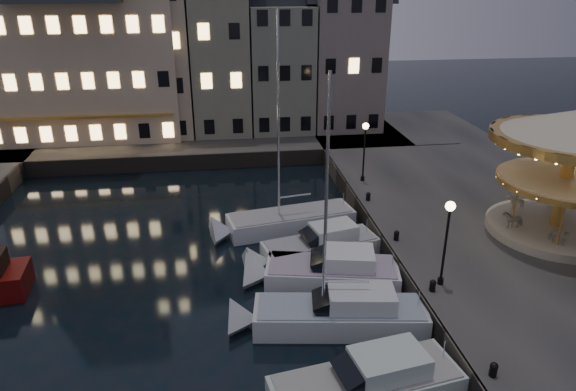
{
  "coord_description": "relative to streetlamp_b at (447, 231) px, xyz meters",
  "views": [
    {
      "loc": [
        -2.59,
        -18.28,
        14.33
      ],
      "look_at": [
        1.0,
        8.0,
        3.2
      ],
      "focal_mm": 32.0,
      "sensor_mm": 36.0,
      "label": 1
    }
  ],
  "objects": [
    {
      "name": "ground",
      "position": [
        -7.2,
        -1.0,
        -4.02
      ],
      "size": [
        160.0,
        160.0,
        0.0
      ],
      "primitive_type": "plane",
      "color": "black",
      "rests_on": "ground"
    },
    {
      "name": "quay_east",
      "position": [
        6.8,
        5.0,
        -3.37
      ],
      "size": [
        16.0,
        56.0,
        1.3
      ],
      "primitive_type": "cube",
      "color": "#474442",
      "rests_on": "ground"
    },
    {
      "name": "quay_north",
      "position": [
        -15.2,
        27.0,
        -3.37
      ],
      "size": [
        44.0,
        12.0,
        1.3
      ],
      "primitive_type": "cube",
      "color": "#474442",
      "rests_on": "ground"
    },
    {
      "name": "quaywall_e",
      "position": [
        -1.2,
        5.0,
        -3.37
      ],
      "size": [
        0.15,
        44.0,
        1.3
      ],
      "primitive_type": "cube",
      "color": "#47423A",
      "rests_on": "ground"
    },
    {
      "name": "quaywall_n",
      "position": [
        -13.2,
        21.0,
        -3.37
      ],
      "size": [
        48.0,
        0.15,
        1.3
      ],
      "primitive_type": "cube",
      "color": "#47423A",
      "rests_on": "ground"
    },
    {
      "name": "streetlamp_b",
      "position": [
        0.0,
        0.0,
        0.0
      ],
      "size": [
        0.44,
        0.44,
        4.17
      ],
      "color": "black",
      "rests_on": "quay_east"
    },
    {
      "name": "streetlamp_c",
      "position": [
        0.0,
        13.5,
        0.0
      ],
      "size": [
        0.44,
        0.44,
        4.17
      ],
      "color": "black",
      "rests_on": "quay_east"
    },
    {
      "name": "bollard_a",
      "position": [
        -0.6,
        -6.0,
        -2.41
      ],
      "size": [
        0.3,
        0.3,
        0.57
      ],
      "color": "black",
      "rests_on": "quay_east"
    },
    {
      "name": "bollard_b",
      "position": [
        -0.6,
        -0.5,
        -2.41
      ],
      "size": [
        0.3,
        0.3,
        0.57
      ],
      "color": "black",
      "rests_on": "quay_east"
    },
    {
      "name": "bollard_c",
      "position": [
        -0.6,
        4.5,
        -2.41
      ],
      "size": [
        0.3,
        0.3,
        0.57
      ],
      "color": "black",
      "rests_on": "quay_east"
    },
    {
      "name": "bollard_d",
      "position": [
        -0.6,
        10.0,
        -2.41
      ],
      "size": [
        0.3,
        0.3,
        0.57
      ],
      "color": "black",
      "rests_on": "quay_east"
    },
    {
      "name": "townhouse_na",
      "position": [
        -26.7,
        29.0,
        3.76
      ],
      "size": [
        5.5,
        8.0,
        12.8
      ],
      "color": "gray",
      "rests_on": "quay_north"
    },
    {
      "name": "townhouse_nb",
      "position": [
        -21.25,
        29.0,
        4.26
      ],
      "size": [
        6.16,
        8.0,
        13.8
      ],
      "color": "gray",
      "rests_on": "quay_north"
    },
    {
      "name": "townhouse_nc",
      "position": [
        -15.2,
        29.0,
        4.76
      ],
      "size": [
        6.82,
        8.0,
        14.8
      ],
      "color": "tan",
      "rests_on": "quay_north"
    },
    {
      "name": "townhouse_nd",
      "position": [
        -9.45,
        29.0,
        5.26
      ],
      "size": [
        5.5,
        8.0,
        15.8
      ],
      "color": "gray",
      "rests_on": "quay_north"
    },
    {
      "name": "townhouse_ne",
      "position": [
        -4.0,
        29.0,
        3.76
      ],
      "size": [
        6.16,
        8.0,
        12.8
      ],
      "color": "gray",
      "rests_on": "quay_north"
    },
    {
      "name": "townhouse_nf",
      "position": [
        2.05,
        29.0,
        4.26
      ],
      "size": [
        6.82,
        8.0,
        13.8
      ],
      "color": "gray",
      "rests_on": "quay_north"
    },
    {
      "name": "hotel_corner",
      "position": [
        -21.2,
        29.0,
        5.76
      ],
      "size": [
        17.6,
        9.0,
        16.8
      ],
      "color": "beige",
      "rests_on": "quay_north"
    },
    {
      "name": "motorboat_b",
      "position": [
        -5.4,
        -5.33,
        -3.37
      ],
      "size": [
        8.16,
        3.59,
        2.15
      ],
      "color": "silver",
      "rests_on": "ground"
    },
    {
      "name": "motorboat_c",
      "position": [
        -5.37,
        -0.85,
        -3.34
      ],
      "size": [
        8.71,
        3.35,
        11.51
      ],
      "color": "silver",
      "rests_on": "ground"
    },
    {
      "name": "motorboat_d",
      "position": [
        -4.95,
        2.75,
        -3.38
      ],
      "size": [
        7.8,
        3.94,
        2.15
      ],
      "color": "silver",
      "rests_on": "ground"
    },
    {
      "name": "motorboat_e",
      "position": [
        -5.02,
        5.25,
        -3.38
      ],
      "size": [
        7.49,
        3.64,
        2.15
      ],
      "color": "silver",
      "rests_on": "ground"
    },
    {
      "name": "motorboat_f",
      "position": [
        -6.28,
        9.08,
        -3.49
      ],
      "size": [
        8.92,
        3.78,
        11.8
      ],
      "color": "silver",
      "rests_on": "ground"
    },
    {
      "name": "carousel",
      "position": [
        8.5,
        4.21,
        2.15
      ],
      "size": [
        8.45,
        8.45,
        7.39
      ],
      "color": "#C0B595",
      "rests_on": "quay_east"
    }
  ]
}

